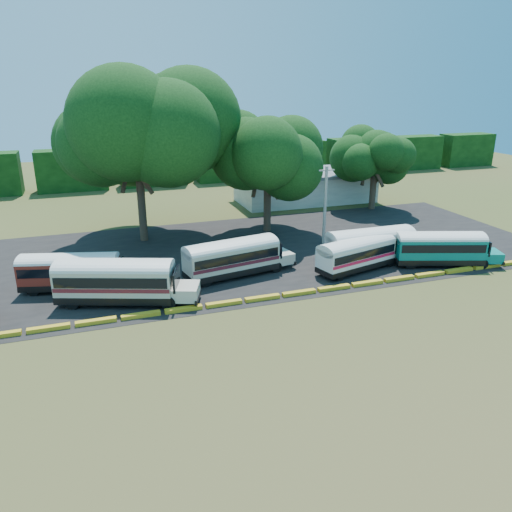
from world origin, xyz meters
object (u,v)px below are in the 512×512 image
object	(u,v)px
bus_white_red	(358,252)
bus_teal	(442,246)
bus_red	(72,270)
bus_cream_west	(118,279)
tree_west	(136,127)

from	to	relation	value
bus_white_red	bus_teal	xyz separation A→B (m)	(7.68, -1.22, 0.10)
bus_red	bus_teal	size ratio (longest dim) A/B	0.98
bus_cream_west	bus_teal	distance (m)	27.68
bus_red	bus_cream_west	xyz separation A→B (m)	(3.22, -3.70, 0.21)
bus_white_red	bus_teal	distance (m)	7.78
bus_white_red	tree_west	distance (m)	24.17
bus_cream_west	bus_white_red	distance (m)	19.99
bus_red	bus_teal	bearing A→B (deg)	6.33
bus_red	tree_west	world-z (taller)	tree_west
bus_cream_west	tree_west	world-z (taller)	tree_west
bus_cream_west	bus_teal	bearing A→B (deg)	17.73
bus_red	tree_west	distance (m)	16.45
bus_red	bus_teal	world-z (taller)	bus_teal
tree_west	bus_red	bearing A→B (deg)	-120.69
bus_white_red	bus_cream_west	bearing A→B (deg)	166.09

